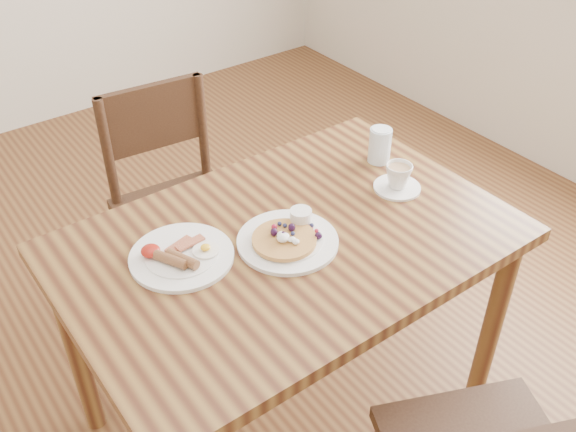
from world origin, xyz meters
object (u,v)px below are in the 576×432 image
object	(u,v)px
breakfast_plate	(180,256)
water_glass	(380,145)
pancake_plate	(288,238)
dining_table	(288,265)
teacup_saucer	(398,178)
chair_far	(176,198)

from	to	relation	value
breakfast_plate	water_glass	xyz separation A→B (m)	(0.74, 0.05, 0.04)
pancake_plate	breakfast_plate	size ratio (longest dim) A/B	1.00
dining_table	breakfast_plate	world-z (taller)	breakfast_plate
pancake_plate	teacup_saucer	size ratio (longest dim) A/B	1.93
dining_table	chair_far	distance (m)	0.70
pancake_plate	teacup_saucer	world-z (taller)	teacup_saucer
water_glass	chair_far	bearing A→B (deg)	130.78
chair_far	water_glass	xyz separation A→B (m)	(0.46, -0.54, 0.31)
dining_table	teacup_saucer	world-z (taller)	teacup_saucer
pancake_plate	water_glass	xyz separation A→B (m)	(0.47, 0.16, 0.04)
chair_far	water_glass	bearing A→B (deg)	135.96
pancake_plate	teacup_saucer	bearing A→B (deg)	1.51
chair_far	pancake_plate	world-z (taller)	chair_far
dining_table	water_glass	distance (m)	0.51
dining_table	teacup_saucer	bearing A→B (deg)	-1.06
chair_far	breakfast_plate	size ratio (longest dim) A/B	3.26
dining_table	water_glass	size ratio (longest dim) A/B	10.71
pancake_plate	breakfast_plate	bearing A→B (deg)	157.51
pancake_plate	breakfast_plate	distance (m)	0.29
teacup_saucer	water_glass	world-z (taller)	water_glass
dining_table	chair_far	bearing A→B (deg)	90.24
dining_table	chair_far	size ratio (longest dim) A/B	1.36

